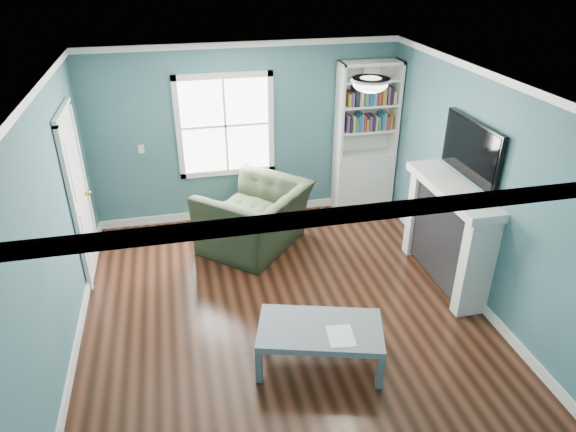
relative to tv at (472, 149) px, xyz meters
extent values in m
plane|color=black|center=(-2.20, -0.20, -1.72)|extent=(5.00, 5.00, 0.00)
plane|color=#345A65|center=(-2.20, 2.30, -0.43)|extent=(4.50, 0.00, 4.50)
plane|color=#345A65|center=(-2.20, -2.70, -0.43)|extent=(4.50, 0.00, 4.50)
plane|color=#345A65|center=(-4.45, -0.20, -0.43)|extent=(0.00, 5.00, 5.00)
plane|color=#345A65|center=(0.05, -0.20, -0.43)|extent=(0.00, 5.00, 5.00)
plane|color=white|center=(-2.20, -0.20, 0.88)|extent=(5.00, 5.00, 0.00)
cube|color=white|center=(-2.20, 2.28, -1.66)|extent=(4.50, 0.03, 0.12)
cube|color=white|center=(-4.44, -0.20, -1.66)|extent=(0.03, 5.00, 0.12)
cube|color=white|center=(0.03, -0.20, -1.66)|extent=(0.03, 5.00, 0.12)
cube|color=white|center=(-2.20, 2.28, 0.84)|extent=(4.50, 0.04, 0.08)
cube|color=white|center=(-2.20, -2.68, 0.84)|extent=(4.50, 0.04, 0.08)
cube|color=white|center=(-4.43, -0.20, 0.84)|extent=(0.04, 5.00, 0.08)
cube|color=white|center=(0.03, -0.20, 0.84)|extent=(0.04, 5.00, 0.08)
cube|color=white|center=(-2.50, 2.29, -0.27)|extent=(1.24, 0.01, 1.34)
cube|color=white|center=(-3.16, 2.28, -0.27)|extent=(0.08, 0.06, 1.50)
cube|color=white|center=(-1.84, 2.28, -0.27)|extent=(0.08, 0.06, 1.50)
cube|color=white|center=(-2.50, 2.28, -0.98)|extent=(1.40, 0.06, 0.08)
cube|color=white|center=(-2.50, 2.28, 0.44)|extent=(1.40, 0.06, 0.08)
cube|color=white|center=(-2.50, 2.28, -0.27)|extent=(1.24, 0.03, 0.03)
cube|color=white|center=(-2.50, 2.28, -0.27)|extent=(0.03, 0.03, 1.34)
cube|color=silver|center=(-0.43, 2.10, -1.27)|extent=(0.90, 0.35, 0.90)
cube|color=silver|center=(-0.86, 2.10, -0.12)|extent=(0.04, 0.35, 1.40)
cube|color=silver|center=(0.00, 2.10, -0.12)|extent=(0.04, 0.35, 1.40)
cube|color=silver|center=(-0.43, 2.26, -0.12)|extent=(0.90, 0.02, 1.40)
cube|color=silver|center=(-0.43, 2.10, 0.55)|extent=(0.90, 0.35, 0.04)
cube|color=silver|center=(-0.43, 2.10, -0.80)|extent=(0.84, 0.33, 0.03)
cube|color=silver|center=(-0.43, 2.10, -0.42)|extent=(0.84, 0.33, 0.03)
cube|color=silver|center=(-0.43, 2.10, -0.04)|extent=(0.84, 0.33, 0.03)
cube|color=silver|center=(-0.43, 2.10, 0.32)|extent=(0.84, 0.33, 0.03)
cube|color=#593366|center=(-0.43, 2.08, -0.30)|extent=(0.70, 0.25, 0.22)
cube|color=black|center=(-0.43, 2.08, 0.08)|extent=(0.70, 0.25, 0.22)
cylinder|color=beige|center=(-0.43, 2.05, 0.46)|extent=(0.26, 0.06, 0.26)
cube|color=black|center=(-0.11, 0.00, -1.12)|extent=(0.30, 1.20, 1.10)
cube|color=black|center=(-0.13, 0.00, -1.32)|extent=(0.22, 0.65, 0.70)
cube|color=silver|center=(-0.13, -0.67, -1.12)|extent=(0.36, 0.16, 1.20)
cube|color=silver|center=(-0.13, 0.67, -1.12)|extent=(0.36, 0.16, 1.20)
cube|color=silver|center=(-0.15, 0.00, -0.47)|extent=(0.44, 1.58, 0.10)
cube|color=black|center=(0.00, 0.00, 0.00)|extent=(0.06, 1.10, 0.65)
cube|color=silver|center=(-4.43, 1.20, -0.70)|extent=(0.04, 0.80, 2.05)
cube|color=white|center=(-4.42, 0.75, -0.70)|extent=(0.05, 0.08, 2.13)
cube|color=white|center=(-4.42, 1.65, -0.70)|extent=(0.05, 0.08, 2.13)
cube|color=white|center=(-4.42, 1.20, 0.36)|extent=(0.05, 0.98, 0.08)
sphere|color=#BF8C3F|center=(-4.37, 1.50, -0.77)|extent=(0.07, 0.07, 0.07)
ellipsoid|color=white|center=(-1.30, -0.10, 0.82)|extent=(0.34, 0.34, 0.15)
cylinder|color=white|center=(-1.30, -0.10, 0.86)|extent=(0.38, 0.38, 0.03)
cube|color=white|center=(-3.70, 2.28, -0.52)|extent=(0.08, 0.01, 0.12)
imported|color=#232B1B|center=(-2.27, 1.32, -1.13)|extent=(1.56, 1.59, 1.18)
cube|color=#535963|center=(-2.65, -1.19, -1.54)|extent=(0.08, 0.08, 0.38)
cube|color=#535963|center=(-1.55, -1.52, -1.54)|extent=(0.08, 0.08, 0.38)
cube|color=#535963|center=(-2.49, -0.62, -1.54)|extent=(0.08, 0.08, 0.38)
cube|color=#535963|center=(-1.39, -0.95, -1.54)|extent=(0.08, 0.08, 0.38)
cube|color=slate|center=(-2.02, -1.07, -1.32)|extent=(1.35, 0.98, 0.07)
cube|color=white|center=(-1.86, -1.24, -1.28)|extent=(0.28, 0.34, 0.00)
camera|label=1|loc=(-3.19, -4.81, 2.02)|focal=32.00mm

